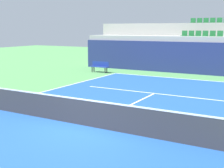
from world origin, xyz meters
The scene contains 12 objects.
ground_plane centered at (0.00, 0.00, 0.00)m, with size 80.00×80.00×0.00m, color #4C8C4C.
court_surface centered at (0.00, 0.00, 0.01)m, with size 11.00×24.00×0.01m, color #1E4C99.
baseline_far centered at (0.00, 11.95, 0.01)m, with size 11.00×0.10×0.00m, color white.
service_line_far centered at (0.00, 6.40, 0.01)m, with size 8.26×0.10×0.00m, color white.
centre_service_line centered at (0.00, 3.20, 0.01)m, with size 0.10×6.40×0.00m, color white.
back_wall centered at (0.00, 14.63, 1.21)m, with size 19.40×0.30×2.42m, color navy.
stands_tier_lower centered at (0.00, 15.98, 1.41)m, with size 19.40×2.40×2.83m, color #9E9E99.
stands_tier_upper centered at (0.00, 18.38, 1.94)m, with size 19.40×2.40×3.89m, color #9E9E99.
seating_row_lower centered at (0.00, 16.08, 2.95)m, with size 3.20×0.44×0.44m.
seating_row_upper centered at (0.00, 18.48, 4.01)m, with size 3.20×0.44×0.44m.
tennis_net centered at (0.00, 0.00, 0.51)m, with size 11.08×0.08×1.07m.
player_bench centered at (-6.83, 11.89, 0.51)m, with size 1.50×0.40×0.85m.
Camera 1 is at (5.92, -8.63, 3.40)m, focal length 49.23 mm.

